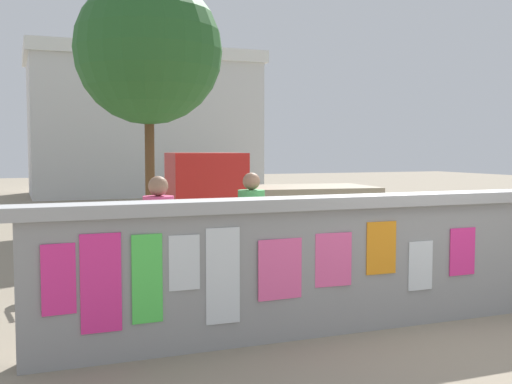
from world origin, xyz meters
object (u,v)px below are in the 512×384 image
at_px(bicycle_near, 451,233).
at_px(person_walking, 251,223).
at_px(tree_roadside, 148,51).
at_px(auto_rickshaw_truck, 261,207).
at_px(person_bystander, 159,234).
at_px(motorcycle, 108,257).

height_order(bicycle_near, person_walking, person_walking).
xyz_separation_m(bicycle_near, tree_roadside, (-4.21, 6.59, 4.04)).
relative_size(auto_rickshaw_truck, tree_roadside, 0.60).
xyz_separation_m(bicycle_near, person_bystander, (-6.01, -2.50, 0.62)).
distance_m(bicycle_near, tree_roadside, 8.80).
xyz_separation_m(motorcycle, person_walking, (1.62, -1.18, 0.52)).
bearing_deg(auto_rickshaw_truck, person_bystander, -127.60).
height_order(bicycle_near, tree_roadside, tree_roadside).
relative_size(auto_rickshaw_truck, motorcycle, 1.97).
relative_size(bicycle_near, tree_roadside, 0.27).
bearing_deg(tree_roadside, person_walking, -93.34).
bearing_deg(tree_roadside, bicycle_near, -57.46).
distance_m(motorcycle, person_walking, 2.07).
height_order(auto_rickshaw_truck, motorcycle, auto_rickshaw_truck).
relative_size(motorcycle, person_walking, 1.17).
distance_m(motorcycle, bicycle_near, 6.37).
distance_m(bicycle_near, person_walking, 5.13).
height_order(motorcycle, bicycle_near, bicycle_near).
distance_m(motorcycle, tree_roadside, 8.61).
bearing_deg(tree_roadside, person_bystander, -101.24).
height_order(person_walking, person_bystander, same).
bearing_deg(motorcycle, person_bystander, -80.01).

